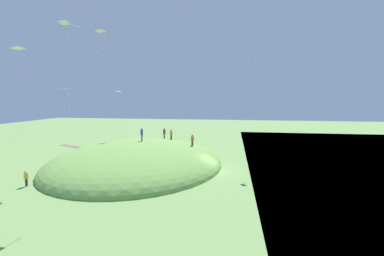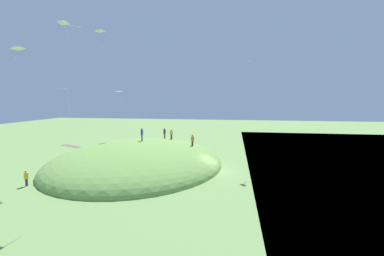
{
  "view_description": "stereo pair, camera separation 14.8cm",
  "coord_description": "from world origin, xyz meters",
  "px_view_note": "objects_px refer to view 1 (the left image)",
  "views": [
    {
      "loc": [
        -2.18,
        31.85,
        9.06
      ],
      "look_at": [
        3.04,
        -1.18,
        5.27
      ],
      "focal_mm": 24.3,
      "sensor_mm": 36.0,
      "label": 1
    },
    {
      "loc": [
        -2.32,
        31.82,
        9.06
      ],
      "look_at": [
        3.04,
        -1.18,
        5.27
      ],
      "focal_mm": 24.3,
      "sensor_mm": 36.0,
      "label": 2
    }
  ],
  "objects_px": {
    "person_walking_path": "(171,133)",
    "kite_1": "(101,32)",
    "person_near_shore": "(192,139)",
    "kite_3": "(64,23)",
    "kite_6": "(251,62)",
    "kite_2": "(17,49)",
    "person_watching_kites": "(142,133)",
    "person_with_child": "(26,177)",
    "kite_4": "(119,92)",
    "person_on_hilltop": "(164,132)",
    "kite_0": "(65,91)",
    "kite_7": "(76,27)"
  },
  "relations": [
    {
      "from": "person_walking_path",
      "to": "kite_6",
      "type": "xyz_separation_m",
      "value": [
        -11.93,
        3.81,
        10.31
      ]
    },
    {
      "from": "person_walking_path",
      "to": "kite_1",
      "type": "height_order",
      "value": "kite_1"
    },
    {
      "from": "person_on_hilltop",
      "to": "person_with_child",
      "type": "relative_size",
      "value": 1.07
    },
    {
      "from": "person_with_child",
      "to": "person_walking_path",
      "type": "distance_m",
      "value": 20.45
    },
    {
      "from": "person_with_child",
      "to": "kite_4",
      "type": "distance_m",
      "value": 18.29
    },
    {
      "from": "person_with_child",
      "to": "kite_1",
      "type": "distance_m",
      "value": 17.06
    },
    {
      "from": "kite_0",
      "to": "kite_3",
      "type": "relative_size",
      "value": 1.49
    },
    {
      "from": "person_watching_kites",
      "to": "kite_6",
      "type": "relative_size",
      "value": 0.91
    },
    {
      "from": "kite_3",
      "to": "kite_6",
      "type": "relative_size",
      "value": 0.7
    },
    {
      "from": "kite_3",
      "to": "person_walking_path",
      "type": "bearing_deg",
      "value": -99.62
    },
    {
      "from": "kite_6",
      "to": "person_on_hilltop",
      "type": "bearing_deg",
      "value": -22.92
    },
    {
      "from": "kite_6",
      "to": "kite_0",
      "type": "bearing_deg",
      "value": 47.68
    },
    {
      "from": "person_near_shore",
      "to": "person_walking_path",
      "type": "bearing_deg",
      "value": -96.4
    },
    {
      "from": "person_near_shore",
      "to": "kite_3",
      "type": "xyz_separation_m",
      "value": [
        7.47,
        17.1,
        11.62
      ]
    },
    {
      "from": "kite_6",
      "to": "kite_7",
      "type": "xyz_separation_m",
      "value": [
        21.19,
        6.21,
        3.81
      ]
    },
    {
      "from": "kite_4",
      "to": "kite_7",
      "type": "distance_m",
      "value": 11.7
    },
    {
      "from": "person_with_child",
      "to": "kite_2",
      "type": "relative_size",
      "value": 1.1
    },
    {
      "from": "kite_2",
      "to": "kite_3",
      "type": "relative_size",
      "value": 1.07
    },
    {
      "from": "person_watching_kites",
      "to": "person_on_hilltop",
      "type": "relative_size",
      "value": 1.03
    },
    {
      "from": "kite_0",
      "to": "kite_2",
      "type": "relative_size",
      "value": 1.39
    },
    {
      "from": "person_on_hilltop",
      "to": "kite_6",
      "type": "height_order",
      "value": "kite_6"
    },
    {
      "from": "kite_0",
      "to": "person_on_hilltop",
      "type": "bearing_deg",
      "value": -94.93
    },
    {
      "from": "person_on_hilltop",
      "to": "kite_2",
      "type": "distance_m",
      "value": 23.95
    },
    {
      "from": "person_walking_path",
      "to": "kite_3",
      "type": "xyz_separation_m",
      "value": [
        3.5,
        20.63,
        11.33
      ]
    },
    {
      "from": "kite_3",
      "to": "kite_6",
      "type": "distance_m",
      "value": 22.85
    },
    {
      "from": "person_walking_path",
      "to": "person_near_shore",
      "type": "bearing_deg",
      "value": -77.29
    },
    {
      "from": "person_walking_path",
      "to": "kite_1",
      "type": "distance_m",
      "value": 22.18
    },
    {
      "from": "kite_2",
      "to": "kite_3",
      "type": "bearing_deg",
      "value": 158.47
    },
    {
      "from": "kite_4",
      "to": "person_near_shore",
      "type": "bearing_deg",
      "value": 169.19
    },
    {
      "from": "person_walking_path",
      "to": "kite_4",
      "type": "relative_size",
      "value": 0.74
    },
    {
      "from": "kite_0",
      "to": "kite_6",
      "type": "xyz_separation_m",
      "value": [
        -15.54,
        -17.06,
        4.22
      ]
    },
    {
      "from": "kite_6",
      "to": "person_walking_path",
      "type": "bearing_deg",
      "value": -17.72
    },
    {
      "from": "kite_0",
      "to": "kite_1",
      "type": "bearing_deg",
      "value": -146.62
    },
    {
      "from": "person_with_child",
      "to": "person_walking_path",
      "type": "bearing_deg",
      "value": 139.5
    },
    {
      "from": "kite_4",
      "to": "kite_7",
      "type": "relative_size",
      "value": 1.38
    },
    {
      "from": "kite_6",
      "to": "kite_7",
      "type": "distance_m",
      "value": 22.41
    },
    {
      "from": "kite_6",
      "to": "kite_2",
      "type": "bearing_deg",
      "value": 32.57
    },
    {
      "from": "kite_3",
      "to": "kite_2",
      "type": "bearing_deg",
      "value": -21.53
    },
    {
      "from": "kite_6",
      "to": "person_with_child",
      "type": "bearing_deg",
      "value": 29.04
    },
    {
      "from": "person_on_hilltop",
      "to": "kite_4",
      "type": "distance_m",
      "value": 9.72
    },
    {
      "from": "person_with_child",
      "to": "kite_6",
      "type": "xyz_separation_m",
      "value": [
        -23.35,
        -12.96,
        12.86
      ]
    },
    {
      "from": "kite_0",
      "to": "person_walking_path",
      "type": "bearing_deg",
      "value": -99.8
    },
    {
      "from": "kite_2",
      "to": "kite_6",
      "type": "relative_size",
      "value": 0.75
    },
    {
      "from": "person_near_shore",
      "to": "kite_0",
      "type": "height_order",
      "value": "kite_0"
    },
    {
      "from": "kite_2",
      "to": "person_watching_kites",
      "type": "bearing_deg",
      "value": -118.88
    },
    {
      "from": "kite_0",
      "to": "kite_1",
      "type": "height_order",
      "value": "kite_1"
    },
    {
      "from": "person_walking_path",
      "to": "kite_7",
      "type": "height_order",
      "value": "kite_7"
    },
    {
      "from": "person_near_shore",
      "to": "person_walking_path",
      "type": "xyz_separation_m",
      "value": [
        3.97,
        -3.53,
        0.29
      ]
    },
    {
      "from": "kite_4",
      "to": "person_on_hilltop",
      "type": "bearing_deg",
      "value": -153.78
    },
    {
      "from": "kite_1",
      "to": "kite_7",
      "type": "distance_m",
      "value": 12.7
    }
  ]
}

